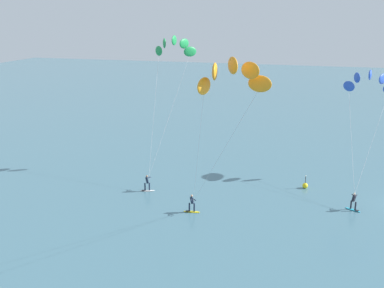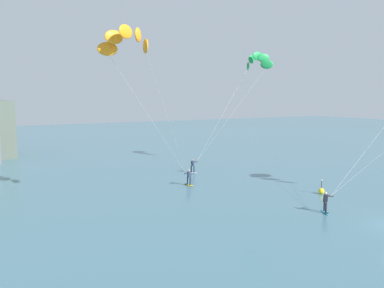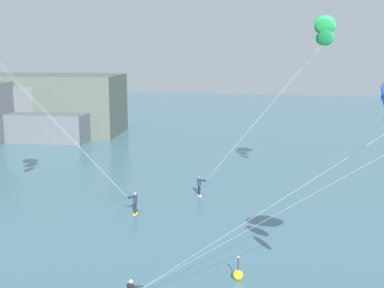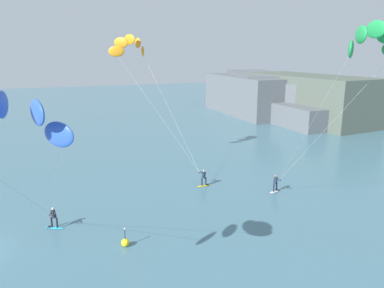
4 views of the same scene
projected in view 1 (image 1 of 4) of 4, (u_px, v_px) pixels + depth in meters
kitesurfer_nearshore at (369, 85)px, 50.64m from camera, size 12.89×5.54×11.50m
kitesurfer_mid_water at (230, 84)px, 30.74m from camera, size 10.64×8.36×14.72m
kitesurfer_far_out at (173, 52)px, 53.30m from camera, size 10.99×5.03×14.87m
marker_buoy at (305, 185)px, 48.86m from camera, size 0.56×0.56×1.38m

